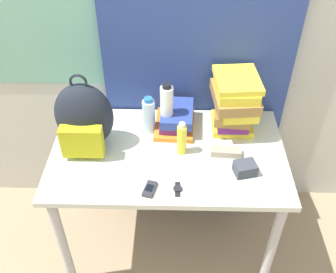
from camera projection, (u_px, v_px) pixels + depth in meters
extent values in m
cube|color=beige|center=(170.00, 23.00, 2.00)|extent=(6.00, 0.05, 2.50)
cube|color=#75B299|center=(75.00, 16.00, 1.95)|extent=(1.10, 0.01, 0.80)
cube|color=navy|center=(199.00, 29.00, 1.96)|extent=(1.01, 0.04, 2.50)
cube|color=beige|center=(168.00, 154.00, 2.00)|extent=(1.19, 0.70, 0.03)
cylinder|color=#B2B2B7|center=(63.00, 244.00, 2.04)|extent=(0.05, 0.05, 0.73)
cylinder|color=#B2B2B7|center=(271.00, 249.00, 2.02)|extent=(0.05, 0.05, 0.73)
cylinder|color=#B2B2B7|center=(84.00, 164.00, 2.48)|extent=(0.05, 0.05, 0.73)
cylinder|color=#B2B2B7|center=(255.00, 167.00, 2.46)|extent=(0.05, 0.05, 0.73)
ellipsoid|color=#1E232D|center=(84.00, 116.00, 1.92)|extent=(0.29, 0.18, 0.36)
cube|color=#B2AD19|center=(82.00, 141.00, 1.88)|extent=(0.20, 0.06, 0.16)
torus|color=#1E232D|center=(78.00, 82.00, 1.79)|extent=(0.08, 0.01, 0.08)
cube|color=orange|center=(174.00, 125.00, 2.13)|extent=(0.22, 0.28, 0.03)
cube|color=#6B2370|center=(175.00, 120.00, 2.11)|extent=(0.16, 0.21, 0.04)
cube|color=navy|center=(177.00, 113.00, 2.08)|extent=(0.18, 0.25, 0.05)
cube|color=yellow|center=(232.00, 124.00, 2.13)|extent=(0.22, 0.21, 0.04)
cube|color=#6B2370|center=(231.00, 118.00, 2.10)|extent=(0.16, 0.23, 0.04)
cube|color=olive|center=(232.00, 110.00, 2.07)|extent=(0.20, 0.26, 0.05)
cube|color=yellow|center=(236.00, 104.00, 2.03)|extent=(0.20, 0.29, 0.04)
cube|color=olive|center=(235.00, 97.00, 1.99)|extent=(0.24, 0.30, 0.06)
cube|color=yellow|center=(236.00, 87.00, 1.96)|extent=(0.21, 0.28, 0.05)
cube|color=yellow|center=(237.00, 80.00, 1.94)|extent=(0.24, 0.27, 0.03)
cylinder|color=silver|center=(149.00, 116.00, 2.05)|extent=(0.07, 0.07, 0.19)
cylinder|color=#286BB7|center=(148.00, 100.00, 1.99)|extent=(0.04, 0.04, 0.02)
cylinder|color=white|center=(167.00, 110.00, 2.03)|extent=(0.07, 0.07, 0.27)
cylinder|color=black|center=(167.00, 86.00, 1.93)|extent=(0.04, 0.04, 0.02)
cylinder|color=yellow|center=(182.00, 140.00, 1.93)|extent=(0.05, 0.05, 0.16)
cylinder|color=white|center=(182.00, 125.00, 1.87)|extent=(0.03, 0.03, 0.02)
cube|color=#2D2D33|center=(150.00, 189.00, 1.79)|extent=(0.07, 0.10, 0.02)
cube|color=black|center=(150.00, 188.00, 1.78)|extent=(0.04, 0.05, 0.00)
cube|color=gray|center=(226.00, 152.00, 1.96)|extent=(0.15, 0.07, 0.04)
cube|color=#383D47|center=(245.00, 168.00, 1.86)|extent=(0.12, 0.10, 0.06)
cube|color=black|center=(178.00, 189.00, 1.80)|extent=(0.02, 0.09, 0.00)
cylinder|color=#232328|center=(178.00, 189.00, 1.79)|extent=(0.04, 0.04, 0.01)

